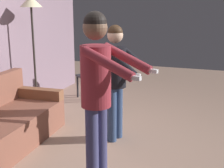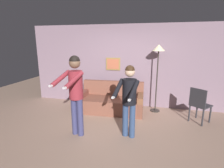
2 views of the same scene
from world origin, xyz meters
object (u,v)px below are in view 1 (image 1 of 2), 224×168
Objects in this scene: person_standing_left at (98,83)px; person_standing_right at (116,74)px; couch at (1,126)px; dining_chair_distant at (91,74)px; torchiere_lamp at (32,14)px.

person_standing_right is (1.13, 0.20, -0.15)m from person_standing_left.
dining_chair_distant reaches higher than couch.
person_standing_left reaches higher than person_standing_right.
couch is 2.09× the size of dining_chair_distant.
couch is at bearing -167.02° from torchiere_lamp.
person_standing_right is at bearing -109.10° from torchiere_lamp.
couch is 1.22× the size of person_standing_right.
person_standing_left is (-0.40, -1.57, 0.82)m from couch.
couch is at bearing 173.74° from dining_chair_distant.
couch is at bearing 118.05° from person_standing_right.
couch is 1.09× the size of person_standing_left.
dining_chair_distant is (1.07, -0.56, -1.17)m from torchiere_lamp.
torchiere_lamp is at bearing 47.59° from person_standing_left.
torchiere_lamp is at bearing 152.35° from dining_chair_distant.
couch is 0.98× the size of torchiere_lamp.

